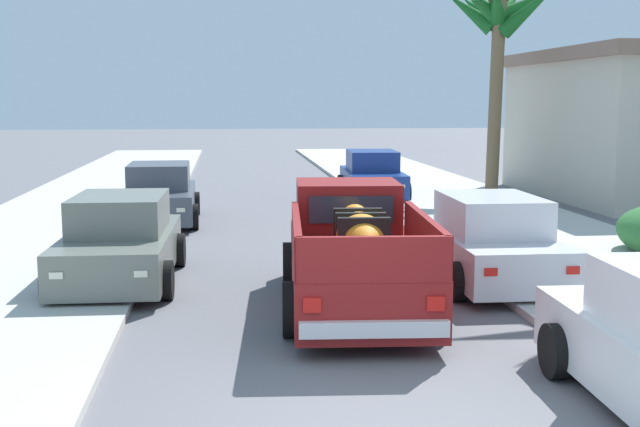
{
  "coord_description": "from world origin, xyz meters",
  "views": [
    {
      "loc": [
        -1.41,
        -7.24,
        3.19
      ],
      "look_at": [
        0.21,
        6.45,
        1.2
      ],
      "focal_mm": 44.6,
      "sensor_mm": 36.0,
      "label": 1
    }
  ],
  "objects_px": {
    "car_left_mid": "(372,176)",
    "palm_tree_left_mid": "(497,23)",
    "car_left_far": "(489,242)",
    "car_right_near": "(120,242)",
    "car_right_mid": "(160,195)",
    "pickup_truck": "(354,254)"
  },
  "relations": [
    {
      "from": "car_left_mid",
      "to": "palm_tree_left_mid",
      "type": "xyz_separation_m",
      "value": [
        3.74,
        -0.85,
        4.82
      ]
    },
    {
      "from": "car_right_near",
      "to": "car_left_far",
      "type": "bearing_deg",
      "value": -6.45
    },
    {
      "from": "car_right_mid",
      "to": "palm_tree_left_mid",
      "type": "bearing_deg",
      "value": 19.65
    },
    {
      "from": "car_right_mid",
      "to": "pickup_truck",
      "type": "bearing_deg",
      "value": -67.68
    },
    {
      "from": "pickup_truck",
      "to": "car_right_mid",
      "type": "height_order",
      "value": "pickup_truck"
    },
    {
      "from": "car_left_mid",
      "to": "car_left_far",
      "type": "relative_size",
      "value": 1.01
    },
    {
      "from": "car_left_mid",
      "to": "palm_tree_left_mid",
      "type": "distance_m",
      "value": 6.16
    },
    {
      "from": "car_right_near",
      "to": "car_right_mid",
      "type": "height_order",
      "value": "same"
    },
    {
      "from": "pickup_truck",
      "to": "car_right_near",
      "type": "height_order",
      "value": "pickup_truck"
    },
    {
      "from": "car_right_near",
      "to": "car_right_mid",
      "type": "bearing_deg",
      "value": 89.0
    },
    {
      "from": "car_right_near",
      "to": "car_right_mid",
      "type": "xyz_separation_m",
      "value": [
        0.12,
        6.9,
        0.0
      ]
    },
    {
      "from": "car_right_mid",
      "to": "palm_tree_left_mid",
      "type": "height_order",
      "value": "palm_tree_left_mid"
    },
    {
      "from": "car_left_mid",
      "to": "car_left_far",
      "type": "height_order",
      "value": "same"
    },
    {
      "from": "pickup_truck",
      "to": "car_left_far",
      "type": "height_order",
      "value": "pickup_truck"
    },
    {
      "from": "pickup_truck",
      "to": "car_right_near",
      "type": "relative_size",
      "value": 1.24
    },
    {
      "from": "pickup_truck",
      "to": "palm_tree_left_mid",
      "type": "relative_size",
      "value": 0.78
    },
    {
      "from": "car_right_near",
      "to": "palm_tree_left_mid",
      "type": "relative_size",
      "value": 0.63
    },
    {
      "from": "car_left_mid",
      "to": "palm_tree_left_mid",
      "type": "relative_size",
      "value": 0.64
    },
    {
      "from": "pickup_truck",
      "to": "palm_tree_left_mid",
      "type": "bearing_deg",
      "value": 62.69
    },
    {
      "from": "pickup_truck",
      "to": "car_left_mid",
      "type": "relative_size",
      "value": 1.23
    },
    {
      "from": "car_left_mid",
      "to": "car_right_mid",
      "type": "xyz_separation_m",
      "value": [
        -6.45,
        -4.49,
        0.0
      ]
    },
    {
      "from": "pickup_truck",
      "to": "car_left_far",
      "type": "distance_m",
      "value": 2.94
    }
  ]
}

